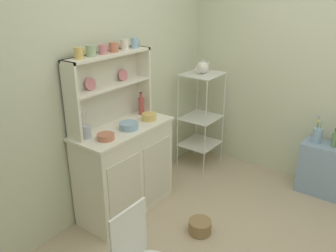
% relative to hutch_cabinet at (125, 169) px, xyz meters
% --- Properties ---
extents(wall_back, '(3.84, 0.05, 2.50)m').
position_rel_hutch_cabinet_xyz_m(wall_back, '(0.02, 0.26, 0.80)').
color(wall_back, beige).
rests_on(wall_back, ground).
extents(wall_right, '(0.05, 3.84, 2.50)m').
position_rel_hutch_cabinet_xyz_m(wall_right, '(1.64, -1.37, 0.80)').
color(wall_right, beige).
rests_on(wall_right, ground).
extents(hutch_cabinet, '(0.97, 0.45, 0.88)m').
position_rel_hutch_cabinet_xyz_m(hutch_cabinet, '(0.00, 0.00, 0.00)').
color(hutch_cabinet, silver).
rests_on(hutch_cabinet, ground).
extents(hutch_shelf_unit, '(0.90, 0.18, 0.65)m').
position_rel_hutch_cabinet_xyz_m(hutch_shelf_unit, '(0.00, 0.16, 0.81)').
color(hutch_shelf_unit, silver).
rests_on(hutch_shelf_unit, hutch_cabinet).
extents(bakers_rack, '(0.44, 0.40, 1.14)m').
position_rel_hutch_cabinet_xyz_m(bakers_rack, '(1.24, -0.07, 0.24)').
color(bakers_rack, silver).
rests_on(bakers_rack, ground).
extents(side_shelf_blue, '(0.28, 0.48, 0.56)m').
position_rel_hutch_cabinet_xyz_m(side_shelf_blue, '(1.46, -1.46, -0.17)').
color(side_shelf_blue, '#849EBC').
rests_on(side_shelf_blue, ground).
extents(floor_basket, '(0.21, 0.21, 0.12)m').
position_rel_hutch_cabinet_xyz_m(floor_basket, '(0.12, -0.77, -0.39)').
color(floor_basket, '#93754C').
rests_on(floor_basket, ground).
extents(cup_gold_0, '(0.08, 0.07, 0.09)m').
position_rel_hutch_cabinet_xyz_m(cup_gold_0, '(-0.32, 0.12, 1.12)').
color(cup_gold_0, '#DBB760').
rests_on(cup_gold_0, hutch_shelf_unit).
extents(cup_sage_1, '(0.10, 0.08, 0.09)m').
position_rel_hutch_cabinet_xyz_m(cup_sage_1, '(-0.19, 0.12, 1.13)').
color(cup_sage_1, '#9EB78E').
rests_on(cup_sage_1, hutch_shelf_unit).
extents(cup_rose_2, '(0.09, 0.07, 0.08)m').
position_rel_hutch_cabinet_xyz_m(cup_rose_2, '(-0.06, 0.12, 1.12)').
color(cup_rose_2, '#D17A84').
rests_on(cup_rose_2, hutch_shelf_unit).
extents(cup_terracotta_3, '(0.10, 0.08, 0.08)m').
position_rel_hutch_cabinet_xyz_m(cup_terracotta_3, '(0.06, 0.12, 1.12)').
color(cup_terracotta_3, '#C67556').
rests_on(cup_terracotta_3, hutch_shelf_unit).
extents(cup_cream_4, '(0.08, 0.07, 0.09)m').
position_rel_hutch_cabinet_xyz_m(cup_cream_4, '(0.20, 0.12, 1.13)').
color(cup_cream_4, silver).
rests_on(cup_cream_4, hutch_shelf_unit).
extents(cup_sky_5, '(0.08, 0.07, 0.09)m').
position_rel_hutch_cabinet_xyz_m(cup_sky_5, '(0.33, 0.12, 1.13)').
color(cup_sky_5, '#8EB2D1').
rests_on(cup_sky_5, hutch_shelf_unit).
extents(bowl_mixing_large, '(0.15, 0.15, 0.05)m').
position_rel_hutch_cabinet_xyz_m(bowl_mixing_large, '(-0.28, -0.07, 0.45)').
color(bowl_mixing_large, '#C67556').
rests_on(bowl_mixing_large, hutch_cabinet).
extents(bowl_floral_medium, '(0.17, 0.17, 0.06)m').
position_rel_hutch_cabinet_xyz_m(bowl_floral_medium, '(0.00, -0.07, 0.46)').
color(bowl_floral_medium, '#8EB2D1').
rests_on(bowl_floral_medium, hutch_cabinet).
extents(bowl_cream_small, '(0.14, 0.14, 0.06)m').
position_rel_hutch_cabinet_xyz_m(bowl_cream_small, '(0.28, -0.07, 0.46)').
color(bowl_cream_small, '#DBB760').
rests_on(bowl_cream_small, hutch_cabinet).
extents(jam_bottle, '(0.05, 0.05, 0.23)m').
position_rel_hutch_cabinet_xyz_m(jam_bottle, '(0.36, 0.09, 0.52)').
color(jam_bottle, '#B74C47').
rests_on(jam_bottle, hutch_cabinet).
extents(utensil_jar, '(0.08, 0.08, 0.25)m').
position_rel_hutch_cabinet_xyz_m(utensil_jar, '(-0.36, 0.08, 0.49)').
color(utensil_jar, '#B2B7C6').
rests_on(utensil_jar, hutch_cabinet).
extents(porcelain_teapot, '(0.23, 0.14, 0.16)m').
position_rel_hutch_cabinet_xyz_m(porcelain_teapot, '(1.24, -0.07, 0.76)').
color(porcelain_teapot, white).
rests_on(porcelain_teapot, bakers_rack).
extents(flower_vase, '(0.09, 0.09, 0.30)m').
position_rel_hutch_cabinet_xyz_m(flower_vase, '(1.46, -1.34, 0.19)').
color(flower_vase, '#8EB2D1').
rests_on(flower_vase, side_shelf_blue).
extents(oil_bottle, '(0.06, 0.06, 0.19)m').
position_rel_hutch_cabinet_xyz_m(oil_bottle, '(1.46, -1.51, 0.19)').
color(oil_bottle, '#6B8C60').
rests_on(oil_bottle, side_shelf_blue).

